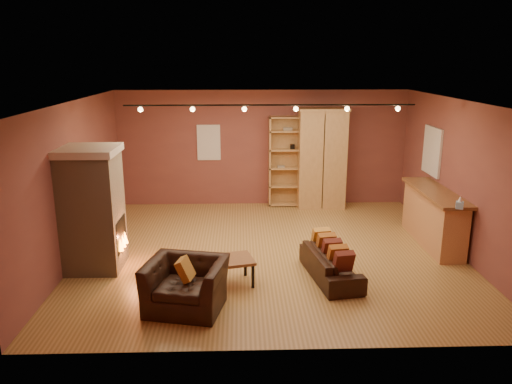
{
  "coord_description": "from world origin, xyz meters",
  "views": [
    {
      "loc": [
        -0.54,
        -8.75,
        3.53
      ],
      "look_at": [
        -0.25,
        0.2,
        1.12
      ],
      "focal_mm": 35.0,
      "sensor_mm": 36.0,
      "label": 1
    }
  ],
  "objects_px": {
    "loveseat": "(331,259)",
    "armoire": "(322,158)",
    "bar_counter": "(433,217)",
    "coffee_table": "(235,262)",
    "fireplace": "(93,209)",
    "bookcase": "(287,161)",
    "armchair": "(186,277)"
  },
  "relations": [
    {
      "from": "fireplace",
      "to": "loveseat",
      "type": "relative_size",
      "value": 1.29
    },
    {
      "from": "fireplace",
      "to": "loveseat",
      "type": "bearing_deg",
      "value": -8.01
    },
    {
      "from": "armchair",
      "to": "bookcase",
      "type": "bearing_deg",
      "value": 82.06
    },
    {
      "from": "bookcase",
      "to": "coffee_table",
      "type": "relative_size",
      "value": 3.17
    },
    {
      "from": "bookcase",
      "to": "bar_counter",
      "type": "height_order",
      "value": "bookcase"
    },
    {
      "from": "coffee_table",
      "to": "fireplace",
      "type": "bearing_deg",
      "value": 163.33
    },
    {
      "from": "armoire",
      "to": "coffee_table",
      "type": "bearing_deg",
      "value": -115.71
    },
    {
      "from": "bar_counter",
      "to": "armchair",
      "type": "xyz_separation_m",
      "value": [
        -4.54,
        -2.47,
        -0.06
      ]
    },
    {
      "from": "armoire",
      "to": "bar_counter",
      "type": "xyz_separation_m",
      "value": [
        1.79,
        -2.59,
        -0.66
      ]
    },
    {
      "from": "armoire",
      "to": "loveseat",
      "type": "relative_size",
      "value": 1.46
    },
    {
      "from": "fireplace",
      "to": "armoire",
      "type": "relative_size",
      "value": 0.88
    },
    {
      "from": "loveseat",
      "to": "armoire",
      "type": "bearing_deg",
      "value": -16.01
    },
    {
      "from": "bar_counter",
      "to": "coffee_table",
      "type": "xyz_separation_m",
      "value": [
        -3.84,
        -1.67,
        -0.18
      ]
    },
    {
      "from": "fireplace",
      "to": "coffee_table",
      "type": "bearing_deg",
      "value": -16.67
    },
    {
      "from": "armoire",
      "to": "armchair",
      "type": "relative_size",
      "value": 1.94
    },
    {
      "from": "fireplace",
      "to": "loveseat",
      "type": "xyz_separation_m",
      "value": [
        3.98,
        -0.56,
        -0.73
      ]
    },
    {
      "from": "armchair",
      "to": "loveseat",
      "type": "bearing_deg",
      "value": 35.12
    },
    {
      "from": "fireplace",
      "to": "bookcase",
      "type": "xyz_separation_m",
      "value": [
        3.64,
        3.73,
        0.05
      ]
    },
    {
      "from": "armoire",
      "to": "bar_counter",
      "type": "relative_size",
      "value": 1.07
    },
    {
      "from": "bar_counter",
      "to": "coffee_table",
      "type": "distance_m",
      "value": 4.2
    },
    {
      "from": "bookcase",
      "to": "armchair",
      "type": "distance_m",
      "value": 5.63
    },
    {
      "from": "fireplace",
      "to": "bookcase",
      "type": "bearing_deg",
      "value": 45.74
    },
    {
      "from": "bar_counter",
      "to": "loveseat",
      "type": "distance_m",
      "value": 2.73
    },
    {
      "from": "armoire",
      "to": "loveseat",
      "type": "bearing_deg",
      "value": -96.53
    },
    {
      "from": "armchair",
      "to": "armoire",
      "type": "bearing_deg",
      "value": 73.81
    },
    {
      "from": "bar_counter",
      "to": "armchair",
      "type": "distance_m",
      "value": 5.17
    },
    {
      "from": "fireplace",
      "to": "bar_counter",
      "type": "relative_size",
      "value": 0.95
    },
    {
      "from": "bookcase",
      "to": "bar_counter",
      "type": "xyz_separation_m",
      "value": [
        2.6,
        -2.78,
        -0.57
      ]
    },
    {
      "from": "fireplace",
      "to": "coffee_table",
      "type": "xyz_separation_m",
      "value": [
        2.4,
        -0.72,
        -0.69
      ]
    },
    {
      "from": "bar_counter",
      "to": "coffee_table",
      "type": "bearing_deg",
      "value": -156.47
    },
    {
      "from": "armoire",
      "to": "armchair",
      "type": "distance_m",
      "value": 5.81
    },
    {
      "from": "coffee_table",
      "to": "loveseat",
      "type": "bearing_deg",
      "value": 5.7
    }
  ]
}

